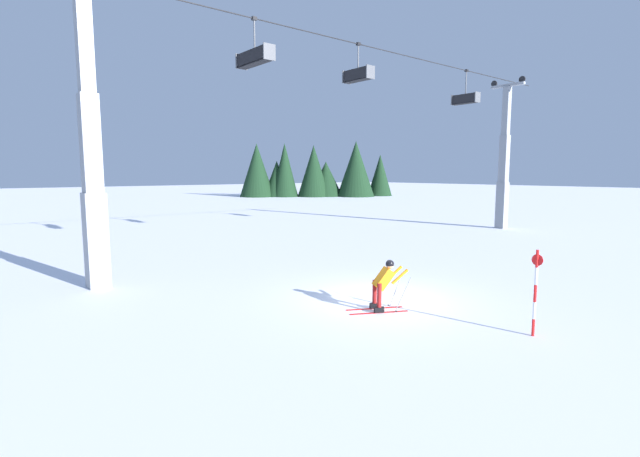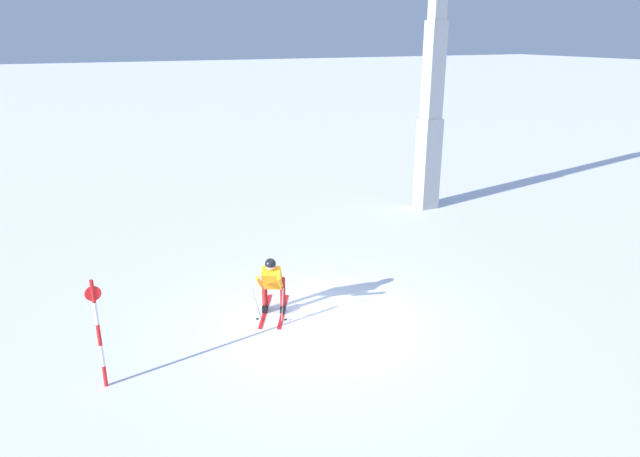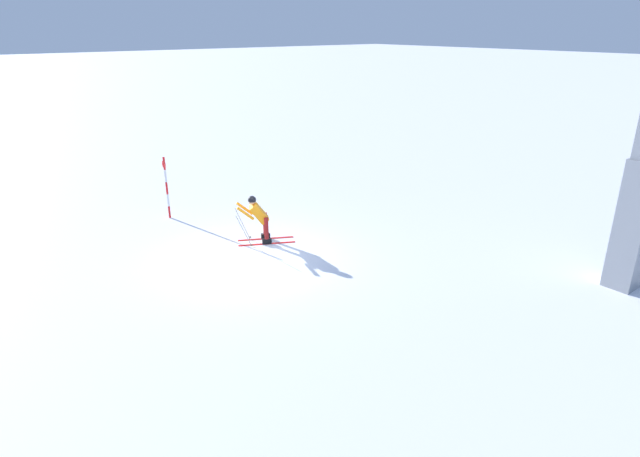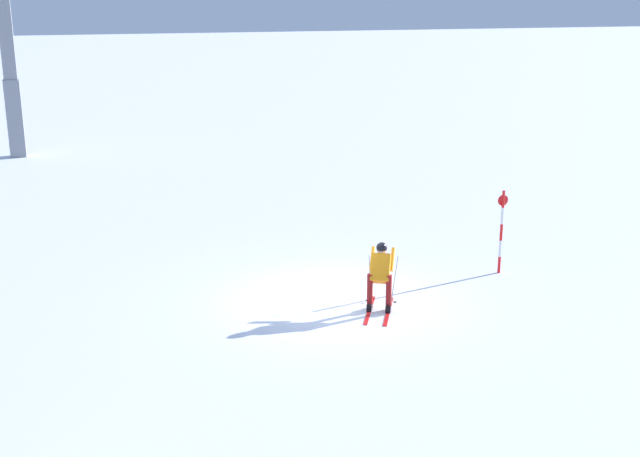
# 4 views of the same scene
# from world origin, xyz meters

# --- Properties ---
(ground_plane) EXTENTS (260.00, 260.00, 0.00)m
(ground_plane) POSITION_xyz_m (0.00, 0.00, 0.00)
(ground_plane) COLOR white
(skier_carving_main) EXTENTS (1.85, 1.36, 1.65)m
(skier_carving_main) POSITION_xyz_m (-0.79, -0.91, 0.87)
(skier_carving_main) COLOR red
(skier_carving_main) RESTS_ON ground_plane
(trail_marker_pole) EXTENTS (0.07, 0.28, 2.15)m
(trail_marker_pole) POSITION_xyz_m (0.49, -4.71, 1.16)
(trail_marker_pole) COLOR red
(trail_marker_pole) RESTS_ON ground_plane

